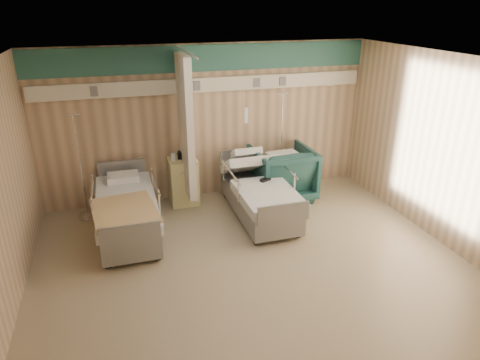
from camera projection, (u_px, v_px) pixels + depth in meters
name	position (u px, v px, depth m)	size (l,w,h in m)	color
ground	(249.00, 261.00, 6.15)	(6.00, 5.00, 0.00)	gray
room_walls	(242.00, 132.00, 5.64)	(6.04, 5.04, 2.82)	tan
bed_right	(259.00, 199.00, 7.33)	(1.00, 2.16, 0.63)	silver
bed_left	(128.00, 216.00, 6.75)	(1.00, 2.16, 0.63)	silver
bedside_cabinet	(184.00, 181.00, 7.78)	(0.50, 0.48, 0.85)	#DDD58A
visitor_armchair	(282.00, 173.00, 7.96)	(1.06, 1.09, 0.99)	#1C4846
waffle_blanket	(285.00, 147.00, 7.72)	(0.57, 0.51, 0.06)	silver
iv_stand_right	(280.00, 171.00, 8.35)	(0.34, 0.34, 1.92)	silver
iv_stand_left	(86.00, 198.00, 7.24)	(0.33, 0.33, 1.82)	silver
call_remote	(265.00, 180.00, 7.26)	(0.19, 0.09, 0.04)	black
tan_blanket	(124.00, 211.00, 6.20)	(0.88, 1.11, 0.04)	tan
toiletry_bag	(184.00, 155.00, 7.64)	(0.23, 0.15, 0.12)	black
white_cup	(174.00, 157.00, 7.53)	(0.09, 0.09, 0.13)	white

